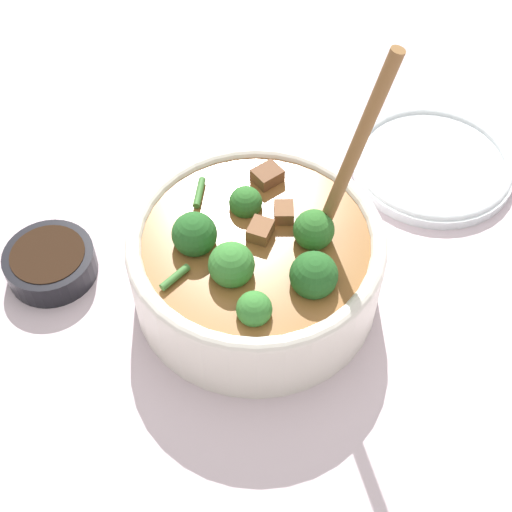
% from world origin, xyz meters
% --- Properties ---
extents(ground_plane, '(4.00, 4.00, 0.00)m').
position_xyz_m(ground_plane, '(0.00, 0.00, 0.00)').
color(ground_plane, silver).
extents(stew_bowl, '(0.24, 0.24, 0.28)m').
position_xyz_m(stew_bowl, '(0.00, -0.00, 0.05)').
color(stew_bowl, white).
rests_on(stew_bowl, ground_plane).
extents(condiment_bowl, '(0.09, 0.09, 0.03)m').
position_xyz_m(condiment_bowl, '(-0.17, -0.13, 0.02)').
color(condiment_bowl, black).
rests_on(condiment_bowl, ground_plane).
extents(empty_plate, '(0.19, 0.19, 0.02)m').
position_xyz_m(empty_plate, '(0.02, 0.27, 0.01)').
color(empty_plate, white).
rests_on(empty_plate, ground_plane).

